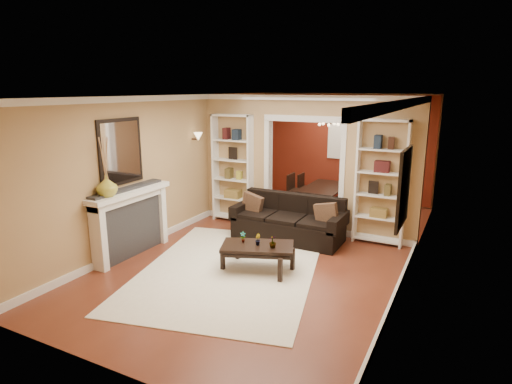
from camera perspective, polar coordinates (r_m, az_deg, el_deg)
The scene contains 30 objects.
floor at distance 7.89m, azimuth 3.09°, elevation -7.31°, with size 8.00×8.00×0.00m, color brown.
ceiling at distance 7.37m, azimuth 3.36°, elevation 12.68°, with size 8.00×8.00×0.00m, color white.
wall_back at distance 11.25m, azimuth 11.56°, elevation 5.86°, with size 8.00×8.00×0.00m, color tan.
wall_front at distance 4.31m, azimuth -19.09°, elevation -7.13°, with size 8.00×8.00×0.00m, color tan.
wall_left at distance 8.66m, azimuth -10.55°, elevation 3.63°, with size 8.00×8.00×0.00m, color tan.
wall_right at distance 6.94m, azimuth 20.45°, elevation 0.54°, with size 8.00×8.00×0.00m, color tan.
partition_wall at distance 8.61m, azimuth 6.47°, elevation 3.72°, with size 4.50×0.15×2.70m, color tan.
red_back_panel at distance 11.22m, azimuth 11.51°, elevation 5.69°, with size 4.44×0.04×2.64m, color maroon.
dining_window at distance 11.16m, azimuth 11.51°, elevation 6.84°, with size 0.78×0.03×0.98m, color #8CA5CC.
area_rug at distance 6.95m, azimuth -3.60°, elevation -10.28°, with size 2.65×3.71×0.01m, color white.
sofa at distance 8.16m, azimuth 4.31°, elevation -3.54°, with size 2.13×0.92×0.83m, color black.
pillow_left at distance 8.39m, azimuth -0.47°, elevation -1.60°, with size 0.41×0.12×0.41m, color brown.
pillow_right at distance 7.83m, azimuth 9.38°, elevation -2.91°, with size 0.41×0.12×0.41m, color brown.
coffee_table at distance 6.86m, azimuth 0.21°, elevation -8.72°, with size 1.12×0.61×0.42m, color black.
plant_left at distance 6.86m, azimuth -1.75°, elevation -6.03°, with size 0.09×0.06×0.17m, color #336626.
plant_center at distance 6.75m, azimuth 0.21°, elevation -6.36°, with size 0.10×0.08×0.18m, color #336626.
plant_right at distance 6.64m, azimuth 2.24°, elevation -6.65°, with size 0.11×0.11×0.19m, color #336626.
bookshelf_left at distance 9.15m, azimuth -3.07°, elevation 3.11°, with size 0.90×0.30×2.30m, color white.
bookshelf_right at distance 8.08m, azimuth 16.32°, elevation 1.15°, with size 0.90×0.30×2.30m, color white.
fireplace at distance 7.63m, azimuth -16.19°, elevation -4.00°, with size 0.32×1.70×1.16m, color white.
vase at distance 7.11m, azimuth -19.27°, elevation 0.76°, with size 0.33×0.33×0.34m, color #A9A536.
mirror at distance 7.46m, azimuth -17.60°, elevation 5.14°, with size 0.03×0.95×1.10m, color silver.
wall_sconce at distance 8.97m, azimuth -8.03°, elevation 7.17°, with size 0.18×0.18×0.22m, color #FFE0A5.
framed_art at distance 5.93m, azimuth 19.03°, elevation 0.52°, with size 0.04×0.85×1.05m, color black.
dining_table at distance 10.34m, azimuth 9.29°, elevation -0.78°, with size 0.88×1.57×0.55m, color black.
dining_chair_nw at distance 10.20m, azimuth 5.87°, elevation 0.06°, with size 0.43×0.43×0.87m, color black.
dining_chair_ne at distance 9.88m, azimuth 11.81°, elevation -0.85°, with size 0.39×0.39×0.79m, color black.
dining_chair_sw at distance 10.76m, azimuth 7.03°, elevation 0.46°, with size 0.38×0.38×0.77m, color black.
dining_chair_se at distance 10.45m, azimuth 12.70°, elevation -0.02°, with size 0.41×0.41×0.83m, color black.
chandelier at distance 9.94m, azimuth 9.68°, elevation 8.83°, with size 0.50×0.50×0.30m, color #382119.
Camera 1 is at (2.97, -6.75, 2.82)m, focal length 30.00 mm.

